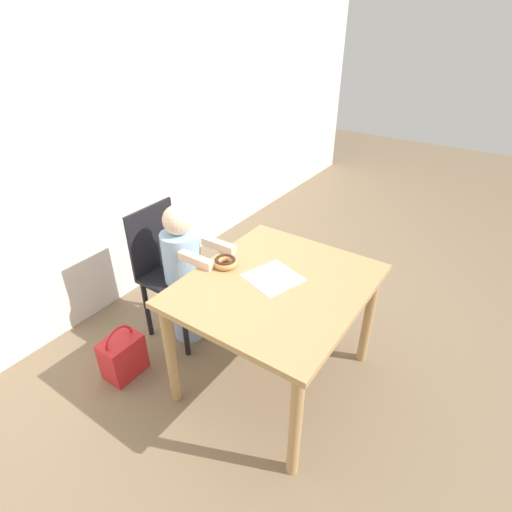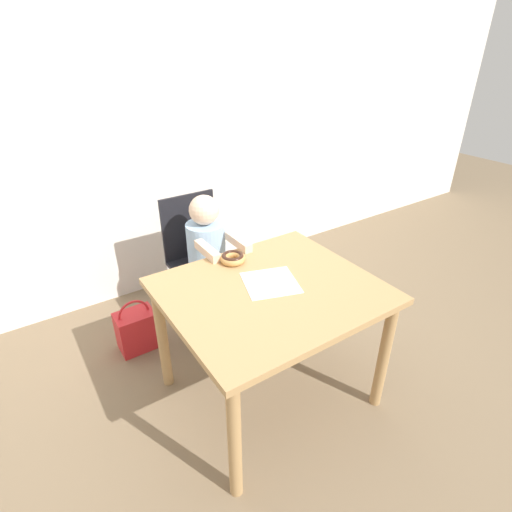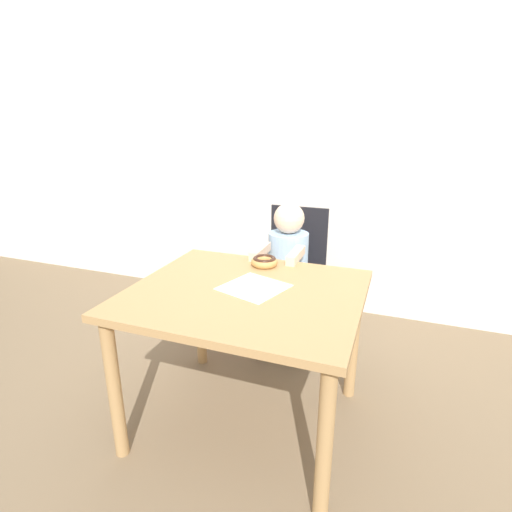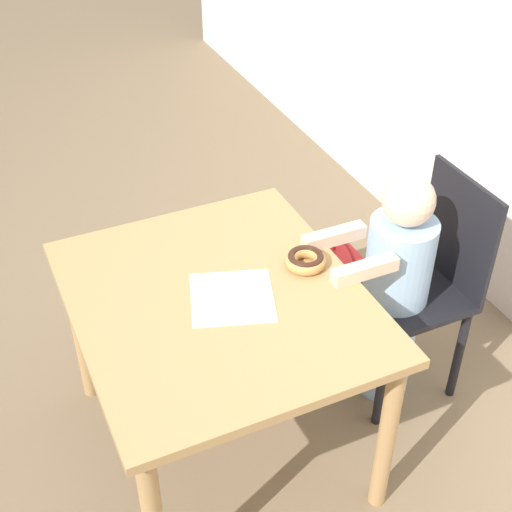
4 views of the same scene
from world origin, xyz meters
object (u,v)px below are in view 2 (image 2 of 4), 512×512
child_figure (208,267)px  handbag (137,330)px  chair (200,262)px  donut (233,258)px

child_figure → handbag: child_figure is taller
chair → child_figure: child_figure is taller
child_figure → donut: (-0.03, -0.37, 0.25)m
child_figure → handbag: 0.63m
child_figure → donut: child_figure is taller
child_figure → donut: 0.45m
chair → donut: chair is taller
child_figure → handbag: bearing=168.9°
chair → donut: 0.56m
chair → handbag: bearing=-177.1°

